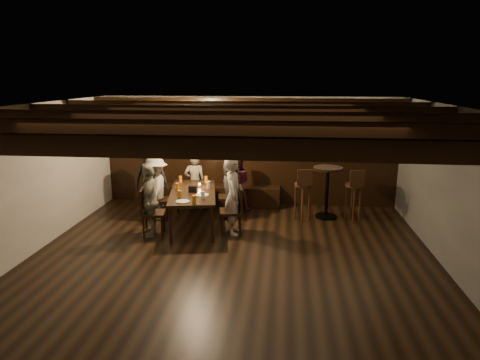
# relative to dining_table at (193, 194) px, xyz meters

# --- Properties ---
(room) EXTENTS (7.00, 7.00, 7.00)m
(room) POSITION_rel_dining_table_xyz_m (0.65, 0.43, 0.44)
(room) COLOR black
(room) RESTS_ON ground
(dining_table) EXTENTS (1.15, 1.97, 0.69)m
(dining_table) POSITION_rel_dining_table_xyz_m (0.00, 0.00, 0.00)
(dining_table) COLOR black
(dining_table) RESTS_ON floor
(chair_left_near) EXTENTS (0.45, 0.45, 0.85)m
(chair_left_near) POSITION_rel_dining_table_xyz_m (-0.79, 0.32, -0.38)
(chair_left_near) COLOR black
(chair_left_near) RESTS_ON floor
(chair_left_far) EXTENTS (0.47, 0.47, 0.88)m
(chair_left_far) POSITION_rel_dining_table_xyz_m (-0.63, -0.57, -0.37)
(chair_left_far) COLOR black
(chair_left_far) RESTS_ON floor
(chair_right_near) EXTENTS (0.48, 0.48, 0.91)m
(chair_right_near) POSITION_rel_dining_table_xyz_m (0.63, 0.57, -0.36)
(chair_right_near) COLOR black
(chair_right_near) RESTS_ON floor
(chair_right_far) EXTENTS (0.46, 0.46, 0.88)m
(chair_right_far) POSITION_rel_dining_table_xyz_m (0.79, -0.32, -0.37)
(chair_right_far) COLOR black
(chair_right_far) RESTS_ON floor
(person_bench_left) EXTENTS (0.76, 0.57, 1.42)m
(person_bench_left) POSITION_rel_dining_table_xyz_m (-1.05, 0.73, 0.07)
(person_bench_left) COLOR black
(person_bench_left) RESTS_ON floor
(person_bench_centre) EXTENTS (0.49, 0.37, 1.23)m
(person_bench_centre) POSITION_rel_dining_table_xyz_m (-0.19, 1.03, -0.02)
(person_bench_centre) COLOR gray
(person_bench_centre) RESTS_ON floor
(person_bench_right) EXTENTS (0.67, 0.56, 1.23)m
(person_bench_right) POSITION_rel_dining_table_xyz_m (0.73, 1.05, -0.02)
(person_bench_right) COLOR maroon
(person_bench_right) RESTS_ON floor
(person_left_near) EXTENTS (0.62, 0.91, 1.30)m
(person_left_near) POSITION_rel_dining_table_xyz_m (-0.82, 0.31, 0.01)
(person_left_near) COLOR #ADA192
(person_left_near) RESTS_ON floor
(person_left_far) EXTENTS (0.45, 0.81, 1.31)m
(person_left_far) POSITION_rel_dining_table_xyz_m (-0.66, -0.58, 0.02)
(person_left_far) COLOR gray
(person_left_far) RESTS_ON floor
(person_right_near) EXTENTS (0.48, 0.65, 1.21)m
(person_right_near) POSITION_rel_dining_table_xyz_m (0.66, 0.58, -0.03)
(person_right_near) COLOR #2A2A2D
(person_right_near) RESTS_ON floor
(person_right_far) EXTENTS (0.43, 0.57, 1.43)m
(person_right_far) POSITION_rel_dining_table_xyz_m (0.82, -0.31, 0.08)
(person_right_far) COLOR #A99C8F
(person_right_far) RESTS_ON floor
(pint_a) EXTENTS (0.07, 0.07, 0.14)m
(pint_a) POSITION_rel_dining_table_xyz_m (-0.40, 0.64, 0.13)
(pint_a) COLOR #BF7219
(pint_a) RESTS_ON dining_table
(pint_b) EXTENTS (0.07, 0.07, 0.14)m
(pint_b) POSITION_rel_dining_table_xyz_m (0.13, 0.68, 0.13)
(pint_b) COLOR #BF7219
(pint_b) RESTS_ON dining_table
(pint_c) EXTENTS (0.07, 0.07, 0.14)m
(pint_c) POSITION_rel_dining_table_xyz_m (-0.31, 0.05, 0.13)
(pint_c) COLOR #BF7219
(pint_c) RESTS_ON dining_table
(pint_d) EXTENTS (0.07, 0.07, 0.14)m
(pint_d) POSITION_rel_dining_table_xyz_m (0.26, 0.25, 0.13)
(pint_d) COLOR silver
(pint_d) RESTS_ON dining_table
(pint_e) EXTENTS (0.07, 0.07, 0.14)m
(pint_e) POSITION_rel_dining_table_xyz_m (-0.14, -0.48, 0.13)
(pint_e) COLOR #BF7219
(pint_e) RESTS_ON dining_table
(pint_f) EXTENTS (0.07, 0.07, 0.14)m
(pint_f) POSITION_rel_dining_table_xyz_m (0.29, -0.51, 0.13)
(pint_f) COLOR silver
(pint_f) RESTS_ON dining_table
(pint_g) EXTENTS (0.07, 0.07, 0.14)m
(pint_g) POSITION_rel_dining_table_xyz_m (0.19, -0.78, 0.13)
(pint_g) COLOR #BF7219
(pint_g) RESTS_ON dining_table
(plate_near) EXTENTS (0.24, 0.24, 0.01)m
(plate_near) POSITION_rel_dining_table_xyz_m (-0.02, -0.72, 0.06)
(plate_near) COLOR white
(plate_near) RESTS_ON dining_table
(plate_far) EXTENTS (0.24, 0.24, 0.01)m
(plate_far) POSITION_rel_dining_table_xyz_m (0.23, -0.26, 0.06)
(plate_far) COLOR white
(plate_far) RESTS_ON dining_table
(condiment_caddy) EXTENTS (0.15, 0.10, 0.12)m
(condiment_caddy) POSITION_rel_dining_table_xyz_m (0.01, -0.05, 0.12)
(condiment_caddy) COLOR black
(condiment_caddy) RESTS_ON dining_table
(candle) EXTENTS (0.05, 0.05, 0.05)m
(candle) POSITION_rel_dining_table_xyz_m (0.07, 0.32, 0.08)
(candle) COLOR beige
(candle) RESTS_ON dining_table
(high_top_table) EXTENTS (0.59, 0.59, 1.05)m
(high_top_table) POSITION_rel_dining_table_xyz_m (2.59, 0.81, 0.05)
(high_top_table) COLOR black
(high_top_table) RESTS_ON floor
(bar_stool_left) EXTENTS (0.34, 0.36, 1.07)m
(bar_stool_left) POSITION_rel_dining_table_xyz_m (2.09, 0.61, -0.24)
(bar_stool_left) COLOR #391F12
(bar_stool_left) RESTS_ON floor
(bar_stool_right) EXTENTS (0.35, 0.37, 1.07)m
(bar_stool_right) POSITION_rel_dining_table_xyz_m (3.09, 0.66, -0.24)
(bar_stool_right) COLOR #391F12
(bar_stool_right) RESTS_ON floor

